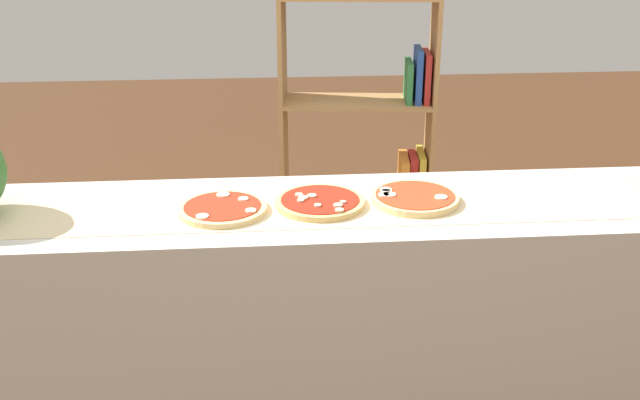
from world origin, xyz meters
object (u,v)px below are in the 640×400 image
(pizza_mushroom_1, at_px, (320,203))
(pizza_mozzarella_2, at_px, (415,198))
(pizza_mozzarella_0, at_px, (223,209))
(bookshelf, at_px, (373,173))

(pizza_mushroom_1, height_order, pizza_mozzarella_2, pizza_mozzarella_2)
(pizza_mozzarella_0, distance_m, bookshelf, 1.37)
(pizza_mozzarella_2, height_order, bookshelf, bookshelf)
(pizza_mushroom_1, bearing_deg, pizza_mozzarella_2, 2.20)
(pizza_mozzarella_2, xyz_separation_m, bookshelf, (0.04, 1.13, -0.32))
(pizza_mushroom_1, relative_size, bookshelf, 0.20)
(pizza_mushroom_1, distance_m, bookshelf, 1.24)
(pizza_mozzarella_0, distance_m, pizza_mozzarella_2, 0.61)
(pizza_mozzarella_0, height_order, pizza_mushroom_1, pizza_mushroom_1)
(pizza_mozzarella_0, xyz_separation_m, pizza_mushroom_1, (0.31, 0.02, 0.00))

